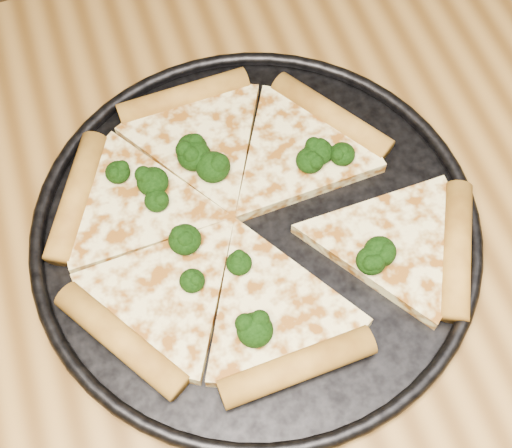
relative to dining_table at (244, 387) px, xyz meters
name	(u,v)px	position (x,y,z in m)	size (l,w,h in m)	color
dining_table	(244,387)	(0.00, 0.00, 0.00)	(1.20, 0.90, 0.75)	olive
pizza_pan	(256,228)	(0.05, 0.10, 0.10)	(0.39, 0.39, 0.02)	black
pizza	(244,220)	(0.04, 0.11, 0.11)	(0.37, 0.31, 0.02)	#E7D88D
broccoli_florets	(239,200)	(0.04, 0.12, 0.12)	(0.22, 0.21, 0.02)	black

